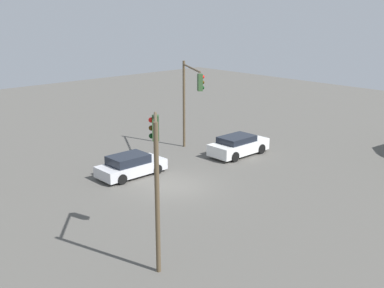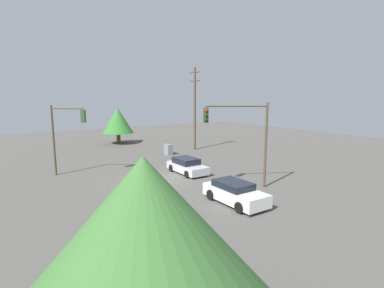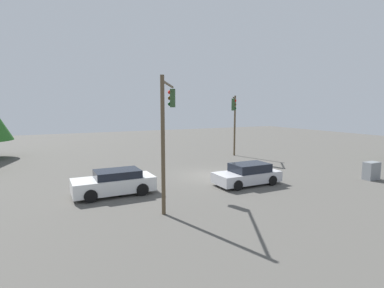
% 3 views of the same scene
% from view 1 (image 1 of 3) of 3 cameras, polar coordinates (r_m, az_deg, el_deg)
% --- Properties ---
extents(ground_plane, '(80.00, 80.00, 0.00)m').
position_cam_1_polar(ground_plane, '(27.45, -2.21, -4.96)').
color(ground_plane, '#54514C').
extents(sedan_silver, '(4.18, 1.93, 1.32)m').
position_cam_1_polar(sedan_silver, '(29.06, -7.29, -2.56)').
color(sedan_silver, silver).
rests_on(sedan_silver, ground_plane).
extents(sedan_white, '(4.37, 1.98, 1.37)m').
position_cam_1_polar(sedan_white, '(33.02, 5.51, -0.17)').
color(sedan_white, silver).
rests_on(sedan_white, ground_plane).
extents(traffic_signal_main, '(1.96, 2.42, 5.89)m').
position_cam_1_polar(traffic_signal_main, '(18.52, -4.29, -2.33)').
color(traffic_signal_main, brown).
rests_on(traffic_signal_main, ground_plane).
extents(traffic_signal_cross, '(2.40, 4.15, 6.20)m').
position_cam_1_polar(traffic_signal_cross, '(32.39, -0.21, 6.16)').
color(traffic_signal_cross, brown).
rests_on(traffic_signal_cross, ground_plane).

